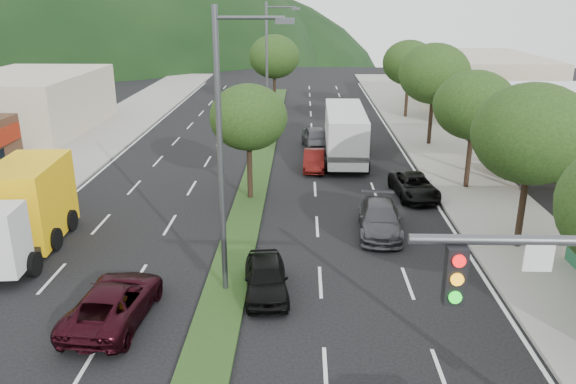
{
  "coord_description": "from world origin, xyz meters",
  "views": [
    {
      "loc": [
        2.8,
        -10.27,
        10.14
      ],
      "look_at": [
        2.14,
        13.73,
        1.88
      ],
      "focal_mm": 35.0,
      "sensor_mm": 36.0,
      "label": 1
    }
  ],
  "objects_px": {
    "tree_med_near": "(249,117)",
    "car_queue_d": "(414,186)",
    "box_truck": "(23,211)",
    "tree_r_e": "(409,63)",
    "car_queue_b": "(380,219)",
    "motorhome": "(345,133)",
    "streetlight_near": "(226,143)",
    "tree_r_d": "(434,74)",
    "suv_maroon": "(114,302)",
    "car_queue_e": "(316,138)",
    "car_queue_a": "(266,278)",
    "tree_r_b": "(533,134)",
    "streetlight_mid": "(269,63)",
    "car_queue_c": "(314,160)",
    "tree_r_c": "(474,105)",
    "tree_med_far": "(274,57)"
  },
  "relations": [
    {
      "from": "tree_med_near",
      "to": "car_queue_b",
      "type": "relative_size",
      "value": 1.3
    },
    {
      "from": "tree_r_d",
      "to": "car_queue_d",
      "type": "distance_m",
      "value": 12.68
    },
    {
      "from": "car_queue_a",
      "to": "motorhome",
      "type": "bearing_deg",
      "value": 71.24
    },
    {
      "from": "tree_r_e",
      "to": "streetlight_near",
      "type": "bearing_deg",
      "value": -110.23
    },
    {
      "from": "suv_maroon",
      "to": "car_queue_e",
      "type": "xyz_separation_m",
      "value": [
        7.14,
        22.95,
        0.07
      ]
    },
    {
      "from": "motorhome",
      "to": "suv_maroon",
      "type": "bearing_deg",
      "value": -113.09
    },
    {
      "from": "box_truck",
      "to": "tree_r_c",
      "type": "bearing_deg",
      "value": -162.57
    },
    {
      "from": "car_queue_c",
      "to": "streetlight_near",
      "type": "bearing_deg",
      "value": -100.2
    },
    {
      "from": "tree_med_near",
      "to": "car_queue_d",
      "type": "height_order",
      "value": "tree_med_near"
    },
    {
      "from": "car_queue_a",
      "to": "box_truck",
      "type": "bearing_deg",
      "value": 154.2
    },
    {
      "from": "tree_med_near",
      "to": "box_truck",
      "type": "height_order",
      "value": "tree_med_near"
    },
    {
      "from": "tree_r_e",
      "to": "car_queue_b",
      "type": "relative_size",
      "value": 1.45
    },
    {
      "from": "tree_r_c",
      "to": "tree_r_e",
      "type": "height_order",
      "value": "tree_r_e"
    },
    {
      "from": "tree_r_e",
      "to": "car_queue_b",
      "type": "height_order",
      "value": "tree_r_e"
    },
    {
      "from": "streetlight_near",
      "to": "tree_med_near",
      "type": "bearing_deg",
      "value": 91.18
    },
    {
      "from": "motorhome",
      "to": "tree_r_d",
      "type": "bearing_deg",
      "value": 32.39
    },
    {
      "from": "car_queue_a",
      "to": "car_queue_e",
      "type": "xyz_separation_m",
      "value": [
        2.23,
        21.05,
        0.09
      ]
    },
    {
      "from": "tree_r_b",
      "to": "car_queue_e",
      "type": "height_order",
      "value": "tree_r_b"
    },
    {
      "from": "car_queue_c",
      "to": "car_queue_e",
      "type": "bearing_deg",
      "value": 89.16
    },
    {
      "from": "car_queue_a",
      "to": "box_truck",
      "type": "distance_m",
      "value": 11.19
    },
    {
      "from": "car_queue_c",
      "to": "motorhome",
      "type": "xyz_separation_m",
      "value": [
        2.06,
        2.45,
        1.17
      ]
    },
    {
      "from": "streetlight_near",
      "to": "streetlight_mid",
      "type": "relative_size",
      "value": 1.0
    },
    {
      "from": "motorhome",
      "to": "streetlight_near",
      "type": "bearing_deg",
      "value": -105.6
    },
    {
      "from": "car_queue_a",
      "to": "car_queue_d",
      "type": "distance_m",
      "value": 13.05
    },
    {
      "from": "tree_r_e",
      "to": "tree_med_near",
      "type": "bearing_deg",
      "value": -118.61
    },
    {
      "from": "box_truck",
      "to": "suv_maroon",
      "type": "bearing_deg",
      "value": 130.25
    },
    {
      "from": "tree_r_c",
      "to": "car_queue_d",
      "type": "distance_m",
      "value": 5.41
    },
    {
      "from": "car_queue_e",
      "to": "motorhome",
      "type": "bearing_deg",
      "value": -64.61
    },
    {
      "from": "car_queue_d",
      "to": "motorhome",
      "type": "bearing_deg",
      "value": 108.3
    },
    {
      "from": "streetlight_near",
      "to": "motorhome",
      "type": "relative_size",
      "value": 1.14
    },
    {
      "from": "car_queue_b",
      "to": "car_queue_c",
      "type": "bearing_deg",
      "value": 109.86
    },
    {
      "from": "streetlight_mid",
      "to": "suv_maroon",
      "type": "bearing_deg",
      "value": -97.61
    },
    {
      "from": "tree_med_far",
      "to": "car_queue_e",
      "type": "xyz_separation_m",
      "value": [
        3.73,
        -15.14,
        -4.27
      ]
    },
    {
      "from": "tree_r_b",
      "to": "tree_r_e",
      "type": "height_order",
      "value": "tree_r_b"
    },
    {
      "from": "tree_r_d",
      "to": "tree_med_near",
      "type": "relative_size",
      "value": 1.19
    },
    {
      "from": "tree_r_e",
      "to": "suv_maroon",
      "type": "distance_m",
      "value": 37.65
    },
    {
      "from": "tree_r_c",
      "to": "motorhome",
      "type": "xyz_separation_m",
      "value": [
        -6.44,
        6.06,
        -2.97
      ]
    },
    {
      "from": "car_queue_b",
      "to": "car_queue_c",
      "type": "height_order",
      "value": "car_queue_b"
    },
    {
      "from": "tree_r_b",
      "to": "suv_maroon",
      "type": "height_order",
      "value": "tree_r_b"
    },
    {
      "from": "tree_r_c",
      "to": "streetlight_near",
      "type": "bearing_deg",
      "value": -134.51
    },
    {
      "from": "streetlight_mid",
      "to": "tree_r_d",
      "type": "bearing_deg",
      "value": -14.27
    },
    {
      "from": "car_queue_a",
      "to": "box_truck",
      "type": "relative_size",
      "value": 0.52
    },
    {
      "from": "tree_r_b",
      "to": "streetlight_mid",
      "type": "height_order",
      "value": "streetlight_mid"
    },
    {
      "from": "car_queue_e",
      "to": "box_truck",
      "type": "bearing_deg",
      "value": -134.08
    },
    {
      "from": "tree_r_d",
      "to": "streetlight_mid",
      "type": "distance_m",
      "value": 12.18
    },
    {
      "from": "tree_r_b",
      "to": "suv_maroon",
      "type": "distance_m",
      "value": 17.14
    },
    {
      "from": "streetlight_mid",
      "to": "car_queue_c",
      "type": "xyz_separation_m",
      "value": [
        3.29,
        -9.39,
        -4.98
      ]
    },
    {
      "from": "tree_r_d",
      "to": "box_truck",
      "type": "distance_m",
      "value": 28.18
    },
    {
      "from": "tree_r_c",
      "to": "tree_med_far",
      "type": "relative_size",
      "value": 0.93
    },
    {
      "from": "tree_med_near",
      "to": "box_truck",
      "type": "bearing_deg",
      "value": -144.33
    }
  ]
}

